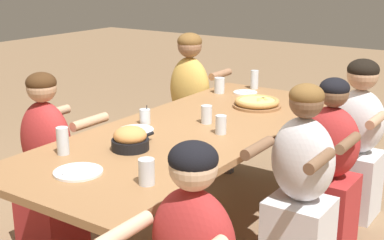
# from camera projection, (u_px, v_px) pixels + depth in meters

# --- Properties ---
(dining_table) EXTENTS (2.49, 0.98, 0.78)m
(dining_table) POSITION_uv_depth(u_px,v_px,m) (192.00, 139.00, 3.26)
(dining_table) COLOR #996B42
(dining_table) RESTS_ON ground
(pizza_board_main) EXTENTS (0.34, 0.34, 0.06)m
(pizza_board_main) POSITION_uv_depth(u_px,v_px,m) (257.00, 103.00, 3.71)
(pizza_board_main) COLOR #996B42
(pizza_board_main) RESTS_ON dining_table
(skillet_bowl) EXTENTS (0.29, 0.20, 0.13)m
(skillet_bowl) POSITION_uv_depth(u_px,v_px,m) (130.00, 139.00, 2.85)
(skillet_bowl) COLOR black
(skillet_bowl) RESTS_ON dining_table
(empty_plate_a) EXTENTS (0.24, 0.24, 0.02)m
(empty_plate_a) POSITION_uv_depth(u_px,v_px,m) (78.00, 172.00, 2.54)
(empty_plate_a) COLOR white
(empty_plate_a) RESTS_ON dining_table
(empty_plate_b) EXTENTS (0.18, 0.18, 0.02)m
(empty_plate_b) POSITION_uv_depth(u_px,v_px,m) (245.00, 93.00, 4.12)
(empty_plate_b) COLOR white
(empty_plate_b) RESTS_ON dining_table
(empty_plate_c) EXTENTS (0.21, 0.21, 0.02)m
(empty_plate_c) POSITION_uv_depth(u_px,v_px,m) (136.00, 130.00, 3.18)
(empty_plate_c) COLOR white
(empty_plate_c) RESTS_ON dining_table
(cocktail_glass_blue) EXTENTS (0.07, 0.07, 0.12)m
(cocktail_glass_blue) POSITION_uv_depth(u_px,v_px,m) (145.00, 117.00, 3.32)
(cocktail_glass_blue) COLOR silver
(cocktail_glass_blue) RESTS_ON dining_table
(drinking_glass_a) EXTENTS (0.06, 0.06, 0.15)m
(drinking_glass_a) POSITION_uv_depth(u_px,v_px,m) (63.00, 141.00, 2.78)
(drinking_glass_a) COLOR silver
(drinking_glass_a) RESTS_ON dining_table
(drinking_glass_b) EXTENTS (0.06, 0.06, 0.11)m
(drinking_glass_b) POSITION_uv_depth(u_px,v_px,m) (221.00, 126.00, 3.12)
(drinking_glass_b) COLOR silver
(drinking_glass_b) RESTS_ON dining_table
(drinking_glass_c) EXTENTS (0.06, 0.06, 0.15)m
(drinking_glass_c) POSITION_uv_depth(u_px,v_px,m) (254.00, 80.00, 4.26)
(drinking_glass_c) COLOR silver
(drinking_glass_c) RESTS_ON dining_table
(drinking_glass_d) EXTENTS (0.08, 0.08, 0.12)m
(drinking_glass_d) POSITION_uv_depth(u_px,v_px,m) (219.00, 86.00, 4.12)
(drinking_glass_d) COLOR silver
(drinking_glass_d) RESTS_ON dining_table
(drinking_glass_e) EXTENTS (0.07, 0.07, 0.11)m
(drinking_glass_e) POSITION_uv_depth(u_px,v_px,m) (207.00, 116.00, 3.33)
(drinking_glass_e) COLOR silver
(drinking_glass_e) RESTS_ON dining_table
(drinking_glass_f) EXTENTS (0.07, 0.07, 0.12)m
(drinking_glass_f) POSITION_uv_depth(u_px,v_px,m) (147.00, 173.00, 2.40)
(drinking_glass_f) COLOR silver
(drinking_glass_f) RESTS_ON dining_table
(diner_near_midright) EXTENTS (0.51, 0.40, 1.09)m
(diner_near_midright) POSITION_uv_depth(u_px,v_px,m) (328.00, 173.00, 3.30)
(diner_near_midright) COLOR #B22D2D
(diner_near_midright) RESTS_ON ground
(diner_near_center) EXTENTS (0.51, 0.40, 1.14)m
(diner_near_center) POSITION_uv_depth(u_px,v_px,m) (300.00, 193.00, 2.96)
(diner_near_center) COLOR silver
(diner_near_center) RESTS_ON ground
(diner_far_right) EXTENTS (0.51, 0.40, 1.21)m
(diner_far_right) POSITION_uv_depth(u_px,v_px,m) (190.00, 110.00, 4.49)
(diner_far_right) COLOR gold
(diner_far_right) RESTS_ON ground
(diner_near_right) EXTENTS (0.51, 0.40, 1.13)m
(diner_near_right) POSITION_uv_depth(u_px,v_px,m) (356.00, 145.00, 3.72)
(diner_near_right) COLOR silver
(diner_near_right) RESTS_ON ground
(diner_far_midleft) EXTENTS (0.51, 0.40, 1.13)m
(diner_far_midleft) POSITION_uv_depth(u_px,v_px,m) (49.00, 171.00, 3.28)
(diner_far_midleft) COLOR #B22D2D
(diner_far_midleft) RESTS_ON ground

